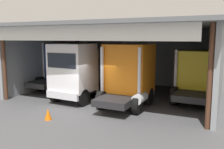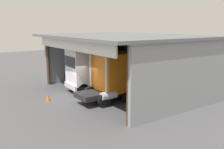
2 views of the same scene
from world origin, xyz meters
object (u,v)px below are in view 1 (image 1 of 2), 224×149
truck_white_left_bay (75,72)px  traffic_cone (48,114)px  truck_blue_yard_outside (64,66)px  truck_yellow_right_bay (197,75)px  truck_orange_center_right_bay (129,73)px  oil_drum (178,83)px  tool_cart (92,77)px

truck_white_left_bay → traffic_cone: truck_white_left_bay is taller
truck_blue_yard_outside → truck_white_left_bay: (3.12, -3.12, 0.07)m
truck_blue_yard_outside → traffic_cone: truck_blue_yard_outside is taller
truck_white_left_bay → truck_blue_yard_outside: bearing=-41.9°
truck_yellow_right_bay → traffic_cone: 9.24m
truck_orange_center_right_bay → oil_drum: (1.72, 6.38, -1.51)m
truck_white_left_bay → truck_yellow_right_bay: (6.99, 3.07, -0.15)m
tool_cart → oil_drum: bearing=2.4°
truck_yellow_right_bay → truck_white_left_bay: bearing=-154.9°
truck_orange_center_right_bay → oil_drum: truck_orange_center_right_bay is taller
oil_drum → truck_white_left_bay: bearing=-126.7°
truck_blue_yard_outside → oil_drum: bearing=28.1°
truck_white_left_bay → truck_yellow_right_bay: 7.64m
truck_yellow_right_bay → traffic_cone: (-6.21, -6.69, -1.44)m
truck_orange_center_right_bay → traffic_cone: bearing=-122.4°
traffic_cone → truck_orange_center_right_bay: bearing=57.6°
tool_cart → traffic_cone: 10.73m
oil_drum → truck_orange_center_right_bay: bearing=-105.1°
truck_yellow_right_bay → oil_drum: truck_yellow_right_bay is taller
truck_orange_center_right_bay → traffic_cone: (-2.63, -4.15, -1.67)m
truck_blue_yard_outside → truck_yellow_right_bay: 10.11m
truck_white_left_bay → tool_cart: 7.18m
truck_blue_yard_outside → tool_cart: bearing=83.7°
oil_drum → tool_cart: bearing=-177.6°
truck_orange_center_right_bay → oil_drum: size_ratio=5.05×
truck_blue_yard_outside → oil_drum: size_ratio=5.65×
tool_cart → truck_orange_center_right_bay: bearing=-45.5°
truck_yellow_right_bay → oil_drum: bearing=117.1°
truck_white_left_bay → truck_orange_center_right_bay: truck_white_left_bay is taller
tool_cart → truck_yellow_right_bay: bearing=-20.3°
truck_white_left_bay → traffic_cone: size_ratio=8.25×
truck_blue_yard_outside → tool_cart: size_ratio=4.94×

